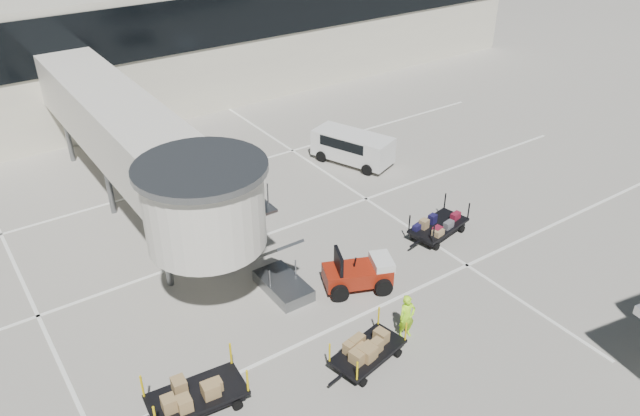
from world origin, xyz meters
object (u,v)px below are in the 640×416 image
Objects in this scene: minivan at (351,145)px; box_cart_far at (191,397)px; ground_worker at (407,317)px; suitcase_cart at (439,226)px; box_cart_near at (367,351)px; baggage_tug at (359,273)px.

box_cart_far is at bearing -163.93° from minivan.
ground_worker is at bearing -3.56° from box_cart_far.
minivan is (1.27, 8.46, 0.54)m from suitcase_cart.
box_cart_near is 6.10m from box_cart_far.
ground_worker is 0.37× the size of minivan.
box_cart_near is at bearing -8.89° from box_cart_far.
baggage_tug reaches higher than suitcase_cart.
box_cart_far is 8.01m from ground_worker.
baggage_tug is at bearing -146.72° from minivan.
ground_worker is (-0.40, -3.32, 0.25)m from baggage_tug.
baggage_tug is 3.35m from ground_worker.
suitcase_cart reaches higher than box_cart_near.
baggage_tug is 11.54m from minivan.
suitcase_cart is at bearing 17.87° from box_cart_far.
box_cart_near is 2.05m from ground_worker.
ground_worker is 14.56m from minivan.
minivan reaches higher than suitcase_cart.
baggage_tug is 0.78× the size of box_cart_far.
baggage_tug is 1.68× the size of ground_worker.
baggage_tug is 0.89× the size of box_cart_near.
minivan is (9.06, 13.00, 0.49)m from box_cart_near.
ground_worker reaches higher than minivan.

